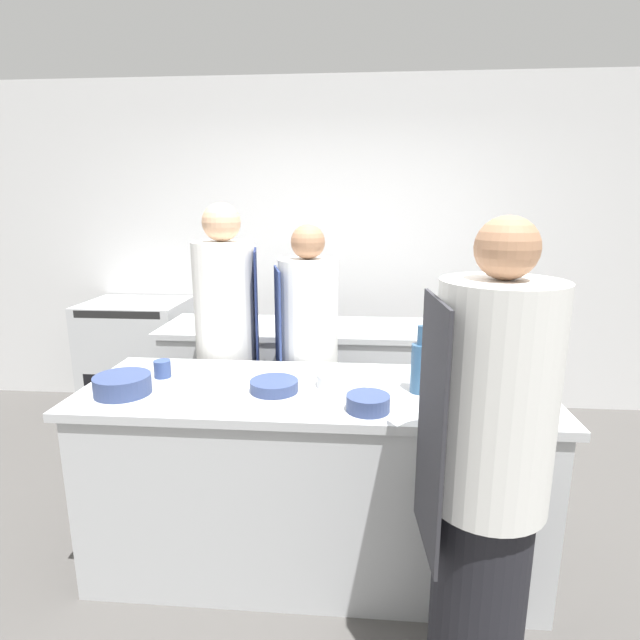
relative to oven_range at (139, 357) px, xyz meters
The scene contains 17 objects.
ground_plane 2.48m from the oven_range, 46.13° to the right, with size 16.00×16.00×0.00m, color #4C4947.
wall_back 1.95m from the oven_range, 12.62° to the left, with size 8.00×0.06×2.80m.
prep_counter 2.43m from the oven_range, 46.13° to the right, with size 2.20×0.79×0.93m.
pass_counter 1.69m from the oven_range, 18.26° to the right, with size 2.24×0.66×0.93m.
oven_range is the anchor object (origin of this frame).
chef_at_prep_near 3.40m from the oven_range, 46.41° to the right, with size 0.41×0.39×1.75m.
chef_at_stove 1.64m from the oven_range, 45.95° to the right, with size 0.40×0.38×1.79m.
chef_at_pass_far 2.00m from the oven_range, 36.11° to the right, with size 0.39×0.38×1.67m.
bottle_olive_oil 3.14m from the oven_range, 30.94° to the right, with size 0.06×0.06×0.31m.
bottle_vinegar 2.86m from the oven_range, 39.06° to the right, with size 0.09×0.09×0.32m.
bottle_wine 3.20m from the oven_range, 32.97° to the right, with size 0.08×0.08×0.26m.
bowl_mixing_large 2.12m from the oven_range, 66.76° to the right, with size 0.26×0.26×0.09m.
bowl_prep_small 2.54m from the oven_range, 43.39° to the right, with size 0.24×0.24×0.06m.
bowl_ceramic_blue 2.40m from the oven_range, 50.28° to the right, with size 0.22×0.22×0.05m.
bowl_wooden_salad 2.82m from the oven_range, 45.91° to the right, with size 0.18×0.18×0.07m.
cup 1.96m from the oven_range, 61.32° to the right, with size 0.08×0.08×0.09m.
cutting_board 2.24m from the oven_range, 56.55° to the right, with size 0.30×0.24×0.01m.
Camera 1 is at (0.21, -2.22, 1.78)m, focal length 28.00 mm.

